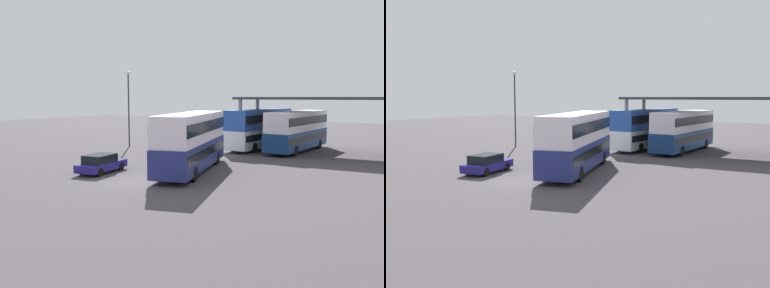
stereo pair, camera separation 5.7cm
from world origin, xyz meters
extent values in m
plane|color=#474146|center=(0.00, 0.00, 0.00)|extent=(140.00, 140.00, 0.00)
cube|color=navy|center=(1.03, 4.85, 1.28)|extent=(5.61, 11.67, 1.87)
cube|color=white|center=(1.03, 4.85, 3.23)|extent=(5.48, 11.43, 2.02)
cube|color=black|center=(1.03, 4.85, 1.51)|extent=(5.52, 11.24, 0.64)
cube|color=black|center=(1.03, 4.85, 3.33)|extent=(5.52, 11.24, 0.81)
cube|color=black|center=(-0.57, 10.28, 1.56)|extent=(2.04, 0.69, 1.12)
cube|color=orange|center=(-0.57, 10.28, 2.46)|extent=(1.68, 0.57, 0.36)
cylinder|color=black|center=(-1.04, 7.93, 0.50)|extent=(0.55, 1.04, 1.00)
cylinder|color=black|center=(1.10, 8.57, 0.50)|extent=(0.55, 1.04, 1.00)
cylinder|color=black|center=(0.97, 1.13, 0.50)|extent=(0.55, 1.04, 1.00)
cylinder|color=black|center=(3.11, 1.77, 0.50)|extent=(0.55, 1.04, 1.00)
cube|color=navy|center=(-4.15, 0.89, 0.49)|extent=(2.27, 4.28, 0.55)
cube|color=black|center=(-4.13, 0.68, 1.06)|extent=(1.87, 2.44, 0.58)
cylinder|color=black|center=(-5.10, 2.03, 0.30)|extent=(0.28, 0.62, 0.60)
cylinder|color=black|center=(-3.57, 2.25, 0.30)|extent=(0.28, 0.62, 0.60)
cylinder|color=black|center=(-4.73, -0.48, 0.30)|extent=(0.28, 0.62, 0.60)
cylinder|color=black|center=(-3.21, -0.25, 0.30)|extent=(0.28, 0.62, 0.60)
cube|color=silver|center=(0.15, 19.69, 1.26)|extent=(3.33, 11.20, 1.82)
cube|color=#20489B|center=(0.15, 19.69, 3.15)|extent=(3.23, 10.97, 1.97)
cube|color=black|center=(0.15, 19.69, 1.48)|extent=(3.33, 10.76, 0.62)
cube|color=black|center=(0.15, 19.69, 3.25)|extent=(3.33, 10.76, 0.79)
cube|color=black|center=(0.55, 25.14, 1.53)|extent=(2.15, 0.26, 1.09)
cube|color=orange|center=(0.55, 25.14, 2.40)|extent=(1.77, 0.21, 0.36)
cylinder|color=black|center=(-0.74, 23.19, 0.50)|extent=(0.35, 1.02, 1.00)
cylinder|color=black|center=(1.54, 23.02, 0.50)|extent=(0.35, 1.02, 1.00)
cylinder|color=black|center=(-1.24, 16.36, 0.50)|extent=(0.35, 1.02, 1.00)
cylinder|color=black|center=(1.04, 16.19, 0.50)|extent=(0.35, 1.02, 1.00)
cube|color=navy|center=(4.19, 19.67, 1.23)|extent=(3.17, 11.08, 1.76)
cube|color=white|center=(4.19, 19.67, 3.06)|extent=(3.08, 10.85, 1.90)
cube|color=black|center=(4.19, 19.67, 1.44)|extent=(3.18, 10.64, 0.60)
cube|color=black|center=(4.19, 19.67, 3.15)|extent=(3.18, 10.64, 0.76)
cube|color=black|center=(4.52, 25.08, 1.49)|extent=(2.13, 0.23, 1.05)
cube|color=orange|center=(4.52, 25.08, 2.33)|extent=(1.75, 0.19, 0.36)
cylinder|color=black|center=(3.27, 23.13, 0.50)|extent=(0.34, 1.02, 1.00)
cylinder|color=black|center=(5.53, 22.99, 0.50)|extent=(0.34, 1.02, 1.00)
cylinder|color=black|center=(2.85, 16.36, 0.50)|extent=(0.34, 1.02, 1.00)
cylinder|color=black|center=(5.11, 16.22, 0.50)|extent=(0.34, 1.02, 1.00)
cube|color=#33353A|center=(9.15, 19.38, 5.29)|extent=(21.22, 7.25, 0.25)
cylinder|color=#9E9B93|center=(-0.83, 21.34, 2.58)|extent=(0.36, 0.36, 5.17)
cylinder|color=#9E9B93|center=(-0.57, 16.38, 2.58)|extent=(0.36, 0.36, 5.17)
cylinder|color=#33353A|center=(-12.61, 13.69, 3.90)|extent=(0.16, 0.16, 7.81)
sphere|color=beige|center=(-12.61, 13.69, 7.96)|extent=(0.44, 0.44, 0.44)
camera|label=1|loc=(16.52, -19.93, 5.42)|focal=37.72mm
camera|label=2|loc=(16.57, -19.90, 5.42)|focal=37.72mm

